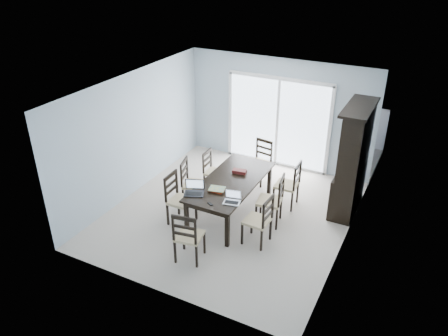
% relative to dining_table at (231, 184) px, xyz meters
% --- Properties ---
extents(floor, '(5.00, 5.00, 0.00)m').
position_rel_dining_table_xyz_m(floor, '(0.00, 0.00, -0.67)').
color(floor, beige).
rests_on(floor, ground).
extents(ceiling, '(5.00, 5.00, 0.00)m').
position_rel_dining_table_xyz_m(ceiling, '(0.00, 0.00, 1.93)').
color(ceiling, white).
rests_on(ceiling, back_wall).
extents(back_wall, '(4.50, 0.02, 2.60)m').
position_rel_dining_table_xyz_m(back_wall, '(0.00, 2.50, 0.63)').
color(back_wall, '#A3B6C2').
rests_on(back_wall, floor).
extents(wall_left, '(0.02, 5.00, 2.60)m').
position_rel_dining_table_xyz_m(wall_left, '(-2.25, 0.00, 0.63)').
color(wall_left, '#A3B6C2').
rests_on(wall_left, floor).
extents(wall_right, '(0.02, 5.00, 2.60)m').
position_rel_dining_table_xyz_m(wall_right, '(2.25, 0.00, 0.63)').
color(wall_right, '#A3B6C2').
rests_on(wall_right, floor).
extents(balcony, '(4.50, 2.00, 0.10)m').
position_rel_dining_table_xyz_m(balcony, '(0.00, 3.50, -0.72)').
color(balcony, gray).
rests_on(balcony, ground).
extents(railing, '(4.50, 0.06, 1.10)m').
position_rel_dining_table_xyz_m(railing, '(0.00, 4.50, -0.12)').
color(railing, '#99999E').
rests_on(railing, balcony).
extents(dining_table, '(1.00, 2.20, 0.75)m').
position_rel_dining_table_xyz_m(dining_table, '(0.00, 0.00, 0.00)').
color(dining_table, black).
rests_on(dining_table, floor).
extents(china_hutch, '(0.50, 1.38, 2.20)m').
position_rel_dining_table_xyz_m(china_hutch, '(2.02, 1.25, 0.40)').
color(china_hutch, black).
rests_on(china_hutch, floor).
extents(sliding_door, '(2.52, 0.05, 2.18)m').
position_rel_dining_table_xyz_m(sliding_door, '(0.00, 2.48, 0.41)').
color(sliding_door, silver).
rests_on(sliding_door, floor).
extents(chair_left_near, '(0.46, 0.45, 1.18)m').
position_rel_dining_table_xyz_m(chair_left_near, '(-0.80, -0.72, -0.05)').
color(chair_left_near, black).
rests_on(chair_left_near, floor).
extents(chair_left_mid, '(0.54, 0.53, 1.16)m').
position_rel_dining_table_xyz_m(chair_left_mid, '(-0.90, -0.07, -0.06)').
color(chair_left_mid, black).
rests_on(chair_left_mid, floor).
extents(chair_left_far, '(0.41, 0.40, 1.04)m').
position_rel_dining_table_xyz_m(chair_left_far, '(-0.81, 0.68, -0.12)').
color(chair_left_far, black).
rests_on(chair_left_far, floor).
extents(chair_right_near, '(0.46, 0.45, 1.13)m').
position_rel_dining_table_xyz_m(chair_right_near, '(0.93, -0.65, -0.08)').
color(chair_right_near, black).
rests_on(chair_right_near, floor).
extents(chair_right_mid, '(0.52, 0.51, 1.18)m').
position_rel_dining_table_xyz_m(chair_right_mid, '(0.89, 0.06, -0.05)').
color(chair_right_mid, black).
rests_on(chair_right_mid, floor).
extents(chair_right_far, '(0.46, 0.44, 1.15)m').
position_rel_dining_table_xyz_m(chair_right_far, '(0.97, 0.79, -0.07)').
color(chair_right_far, black).
rests_on(chair_right_far, floor).
extents(chair_end_near, '(0.50, 0.51, 1.14)m').
position_rel_dining_table_xyz_m(chair_end_near, '(0.01, -1.68, -0.07)').
color(chair_end_near, black).
rests_on(chair_end_near, floor).
extents(chair_end_far, '(0.49, 0.50, 1.12)m').
position_rel_dining_table_xyz_m(chair_end_far, '(-0.00, 1.54, -0.08)').
color(chair_end_far, black).
rests_on(chair_end_far, floor).
extents(laptop_dark, '(0.42, 0.36, 0.24)m').
position_rel_dining_table_xyz_m(laptop_dark, '(-0.38, -0.78, 0.14)').
color(laptop_dark, black).
rests_on(laptop_dark, dining_table).
extents(laptop_silver, '(0.33, 0.27, 0.20)m').
position_rel_dining_table_xyz_m(laptop_silver, '(0.37, -0.73, 0.13)').
color(laptop_silver, silver).
rests_on(laptop_silver, dining_table).
extents(book_stack, '(0.34, 0.28, 0.05)m').
position_rel_dining_table_xyz_m(book_stack, '(-0.07, -0.47, 0.10)').
color(book_stack, maroon).
rests_on(book_stack, dining_table).
extents(cell_phone, '(0.12, 0.10, 0.01)m').
position_rel_dining_table_xyz_m(cell_phone, '(0.05, -0.94, 0.08)').
color(cell_phone, black).
rests_on(cell_phone, dining_table).
extents(game_box, '(0.29, 0.17, 0.07)m').
position_rel_dining_table_xyz_m(game_box, '(0.02, 0.35, 0.11)').
color(game_box, '#450D15').
rests_on(game_box, dining_table).
extents(hot_tub, '(2.23, 2.06, 1.00)m').
position_rel_dining_table_xyz_m(hot_tub, '(-0.74, 3.59, -0.17)').
color(hot_tub, brown).
rests_on(hot_tub, balcony).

